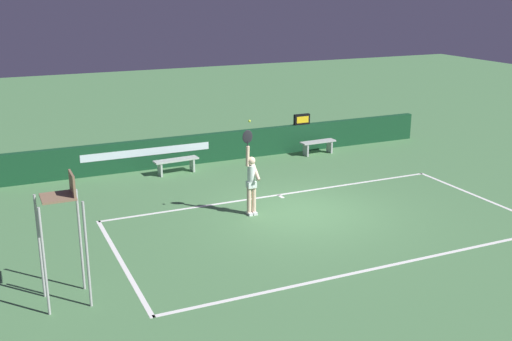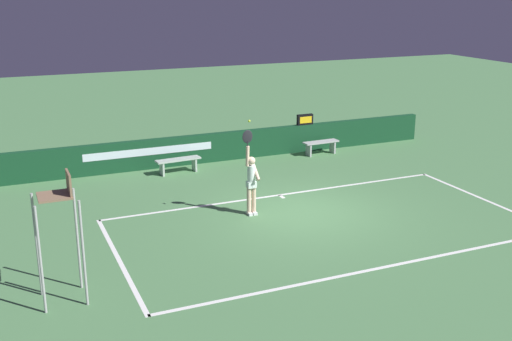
# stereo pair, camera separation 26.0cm
# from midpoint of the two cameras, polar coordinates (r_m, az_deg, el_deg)

# --- Properties ---
(ground_plane) EXTENTS (60.00, 60.00, 0.00)m
(ground_plane) POSITION_cam_midpoint_polar(r_m,az_deg,el_deg) (16.49, 3.97, -3.80)
(ground_plane) COLOR #4D7F4D
(court_lines) EXTENTS (10.31, 5.27, 0.00)m
(court_lines) POSITION_cam_midpoint_polar(r_m,az_deg,el_deg) (15.64, 5.79, -5.01)
(court_lines) COLOR white
(court_lines) RESTS_ON ground
(back_wall) EXTENTS (15.44, 0.24, 0.97)m
(back_wall) POSITION_cam_midpoint_polar(r_m,az_deg,el_deg) (21.24, -3.20, 2.27)
(back_wall) COLOR #134123
(back_wall) RESTS_ON ground
(speed_display) EXTENTS (0.60, 0.15, 0.38)m
(speed_display) POSITION_cam_midpoint_polar(r_m,az_deg,el_deg) (22.29, 3.90, 4.72)
(speed_display) COLOR black
(speed_display) RESTS_ON back_wall
(tennis_player) EXTENTS (0.40, 0.40, 2.27)m
(tennis_player) POSITION_cam_midpoint_polar(r_m,az_deg,el_deg) (15.98, -0.91, -0.92)
(tennis_player) COLOR beige
(tennis_player) RESTS_ON ground
(tennis_ball) EXTENTS (0.07, 0.07, 0.07)m
(tennis_ball) POSITION_cam_midpoint_polar(r_m,az_deg,el_deg) (15.26, -1.10, 4.57)
(tennis_ball) COLOR #C8E439
(umpire_chair) EXTENTS (0.80, 0.80, 2.51)m
(umpire_chair) POSITION_cam_midpoint_polar(r_m,az_deg,el_deg) (11.93, -17.91, -4.38)
(umpire_chair) COLOR #ADADAE
(umpire_chair) RESTS_ON ground
(courtside_bench_near) EXTENTS (1.32, 0.42, 0.48)m
(courtside_bench_near) POSITION_cam_midpoint_polar(r_m,az_deg,el_deg) (22.06, 5.37, 2.41)
(courtside_bench_near) COLOR #B1B0B4
(courtside_bench_near) RESTS_ON ground
(courtside_bench_far) EXTENTS (1.47, 0.47, 0.47)m
(courtside_bench_far) POSITION_cam_midpoint_polar(r_m,az_deg,el_deg) (19.85, -7.73, 0.73)
(courtside_bench_far) COLOR #AEBCB1
(courtside_bench_far) RESTS_ON ground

